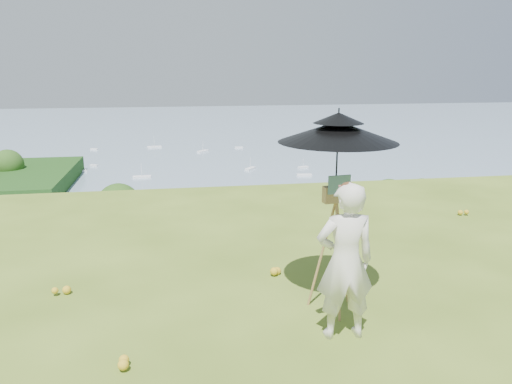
{
  "coord_description": "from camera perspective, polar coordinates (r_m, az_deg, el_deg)",
  "views": [
    {
      "loc": [
        -2.45,
        -4.75,
        2.86
      ],
      "look_at": [
        -1.19,
        2.92,
        0.88
      ],
      "focal_mm": 35.0,
      "sensor_mm": 36.0,
      "label": 1
    }
  ],
  "objects": [
    {
      "name": "painter_cap",
      "position": [
        5.11,
        10.54,
        0.61
      ],
      "size": [
        0.21,
        0.24,
        0.1
      ],
      "primitive_type": null,
      "rotation": [
        0.0,
        0.0,
        0.1
      ],
      "color": "#C56C78",
      "rests_on": "painter"
    },
    {
      "name": "moored_boats",
      "position": [
        170.02,
        -12.55,
        1.57
      ],
      "size": [
        140.0,
        140.0,
        0.7
      ],
      "primitive_type": null,
      "color": "white",
      "rests_on": "bay_water"
    },
    {
      "name": "ground",
      "position": [
        6.06,
        16.28,
        -14.49
      ],
      "size": [
        14.0,
        14.0,
        0.0
      ],
      "primitive_type": "plane",
      "color": "#4E691E",
      "rests_on": "ground"
    },
    {
      "name": "painter",
      "position": [
        5.36,
        10.14,
        -7.85
      ],
      "size": [
        0.63,
        0.42,
        1.72
      ],
      "primitive_type": "imported",
      "rotation": [
        0.0,
        0.0,
        3.13
      ],
      "color": "silver",
      "rests_on": "ground"
    },
    {
      "name": "sun_umbrella",
      "position": [
        5.68,
        9.26,
        4.26
      ],
      "size": [
        1.46,
        1.46,
        1.03
      ],
      "primitive_type": null,
      "rotation": [
        0.0,
        0.0,
        0.09
      ],
      "color": "black",
      "rests_on": "field_easel"
    },
    {
      "name": "wildflowers",
      "position": [
        6.23,
        15.32,
        -12.96
      ],
      "size": [
        10.0,
        10.5,
        0.12
      ],
      "primitive_type": null,
      "color": "gold",
      "rests_on": "ground"
    },
    {
      "name": "harbor_town",
      "position": [
        86.1,
        -7.12,
        -7.88
      ],
      "size": [
        110.0,
        22.0,
        5.0
      ],
      "primitive_type": null,
      "color": "#BCBCB7",
      "rests_on": "shoreline_tier"
    },
    {
      "name": "field_easel",
      "position": [
        5.93,
        8.96,
        -5.88
      ],
      "size": [
        0.72,
        0.72,
        1.67
      ],
      "primitive_type": null,
      "rotation": [
        0.0,
        0.0,
        0.14
      ],
      "color": "olive",
      "rests_on": "ground"
    },
    {
      "name": "slope_trees",
      "position": [
        43.64,
        -5.42,
        -9.91
      ],
      "size": [
        110.0,
        50.0,
        6.0
      ],
      "primitive_type": null,
      "color": "#204514",
      "rests_on": "forest_slope"
    },
    {
      "name": "shoreline_tier",
      "position": [
        88.75,
        -6.99,
        -11.77
      ],
      "size": [
        170.0,
        28.0,
        8.0
      ],
      "primitive_type": "cube",
      "color": "#666051",
      "rests_on": "bay_water"
    },
    {
      "name": "bay_water",
      "position": [
        247.52,
        -8.75,
        5.59
      ],
      "size": [
        700.0,
        700.0,
        0.0
      ],
      "primitive_type": "plane",
      "color": "#7495A6",
      "rests_on": "ground"
    }
  ]
}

